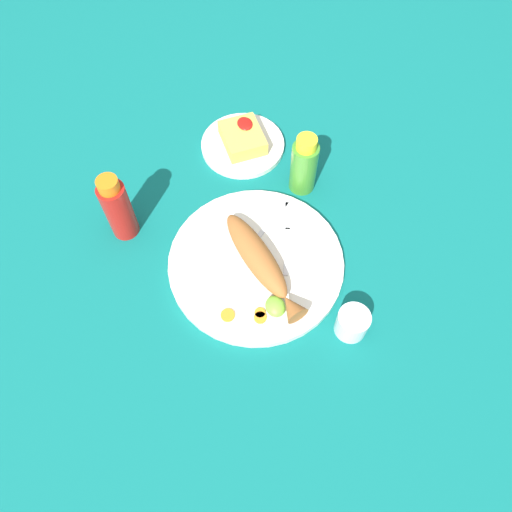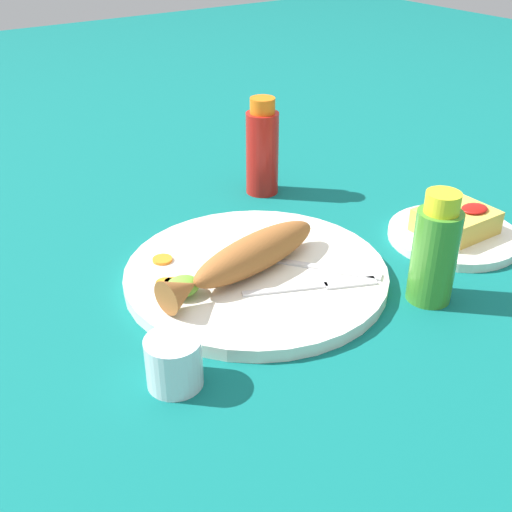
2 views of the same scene
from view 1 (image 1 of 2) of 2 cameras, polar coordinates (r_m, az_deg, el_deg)
name	(u,v)px [view 1 (image 1 of 2)]	position (r m, az deg, el deg)	size (l,w,h in m)	color
ground_plane	(256,265)	(1.05, 0.00, -1.03)	(4.00, 4.00, 0.00)	#0C605B
main_plate	(256,263)	(1.04, 0.00, -0.79)	(0.36, 0.36, 0.02)	white
fried_fish	(261,262)	(1.00, 0.54, -0.64)	(0.27, 0.10, 0.05)	#935628
fork_near	(268,224)	(1.08, 1.40, 3.69)	(0.12, 0.15, 0.00)	silver
fork_far	(288,233)	(1.07, 3.69, 2.63)	(0.18, 0.09, 0.00)	silver
carrot_slice_near	(228,315)	(0.98, -3.25, -6.76)	(0.03, 0.03, 0.00)	orange
carrot_slice_mid	(260,318)	(0.97, 0.49, -7.06)	(0.02, 0.02, 0.00)	orange
carrot_slice_far	(260,313)	(0.98, 0.46, -6.51)	(0.02, 0.02, 0.00)	orange
lime_wedge_main	(278,306)	(0.97, 2.48, -5.69)	(0.05, 0.04, 0.03)	#6BB233
hot_sauce_bottle_red	(118,208)	(1.06, -15.52, 5.27)	(0.06, 0.06, 0.17)	#B21914
hot_sauce_bottle_green	(304,165)	(1.11, 5.49, 10.29)	(0.06, 0.06, 0.15)	#3D8428
salt_cup	(352,324)	(0.98, 10.91, -7.61)	(0.06, 0.06, 0.06)	silver
side_plate_fries	(243,145)	(1.23, -1.52, 12.56)	(0.20, 0.20, 0.01)	white
fries_pile	(243,137)	(1.21, -1.54, 13.40)	(0.11, 0.09, 0.04)	gold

